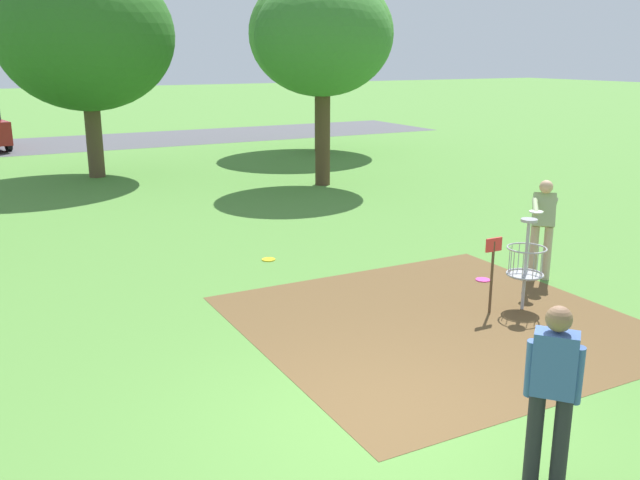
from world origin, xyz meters
name	(u,v)px	position (x,y,z in m)	size (l,w,h in m)	color
ground_plane	(385,425)	(0.00, 0.00, 0.00)	(160.00, 160.00, 0.00)	#518438
dirt_tee_pad	(438,322)	(2.21, 2.01, 0.00)	(5.26, 5.09, 0.01)	brown
disc_golf_basket	(522,261)	(3.60, 1.86, 0.75)	(0.98, 0.58, 1.39)	#9E9EA3
player_foreground_watching	(543,223)	(4.93, 2.80, 0.99)	(1.05, 0.70, 1.71)	tan
player_throwing	(552,389)	(0.64, -1.55, 0.97)	(0.45, 0.46, 1.71)	#232328
frisbee_near_basket	(483,280)	(4.05, 3.17, 0.01)	(0.25, 0.25, 0.02)	#E53D99
frisbee_mid_grass	(269,259)	(1.33, 5.97, 0.01)	(0.25, 0.25, 0.02)	gold
tree_near_left	(323,38)	(5.83, 12.25, 4.13)	(3.82, 3.82, 5.78)	#4C3823
tree_near_right	(321,34)	(9.20, 18.69, 4.42)	(5.49, 5.49, 6.77)	#4C3823
tree_mid_left	(86,36)	(0.25, 16.72, 4.22)	(5.22, 5.22, 6.45)	brown
parking_lot_strip	(51,145)	(0.00, 25.73, 0.00)	(36.00, 6.00, 0.01)	#4C4C51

